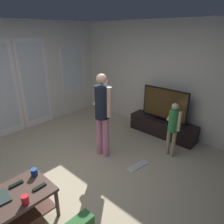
{
  "coord_description": "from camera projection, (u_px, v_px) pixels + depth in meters",
  "views": [
    {
      "loc": [
        -1.49,
        -2.26,
        2.26
      ],
      "look_at": [
        0.75,
        -0.18,
        1.04
      ],
      "focal_mm": 32.56,
      "sensor_mm": 36.0,
      "label": 1
    }
  ],
  "objects": [
    {
      "name": "ground_plane",
      "position": [
        72.0,
        182.0,
        3.29
      ],
      "size": [
        5.46,
        5.02,
        0.02
      ],
      "primitive_type": "cube",
      "color": "#BCAC8E"
    },
    {
      "name": "wall_back_with_doors",
      "position": [
        3.0,
        81.0,
        4.44
      ],
      "size": [
        5.46,
        0.09,
        2.54
      ],
      "color": "silver",
      "rests_on": "ground_plane"
    },
    {
      "name": "wall_right_plain",
      "position": [
        164.0,
        78.0,
        4.66
      ],
      "size": [
        0.06,
        5.02,
        2.51
      ],
      "color": "white",
      "rests_on": "ground_plane"
    },
    {
      "name": "coffee_table",
      "position": [
        16.0,
        202.0,
        2.47
      ],
      "size": [
        0.85,
        0.62,
        0.45
      ],
      "color": "#4D3830",
      "rests_on": "ground_plane"
    },
    {
      "name": "tv_stand",
      "position": [
        162.0,
        127.0,
        4.7
      ],
      "size": [
        0.4,
        1.55,
        0.38
      ],
      "color": "black",
      "rests_on": "ground_plane"
    },
    {
      "name": "flat_screen_tv",
      "position": [
        165.0,
        104.0,
        4.49
      ],
      "size": [
        0.08,
        1.07,
        0.73
      ],
      "color": "black",
      "rests_on": "tv_stand"
    },
    {
      "name": "person_adult",
      "position": [
        102.0,
        109.0,
        3.67
      ],
      "size": [
        0.52,
        0.46,
        1.6
      ],
      "color": "pink",
      "rests_on": "ground_plane"
    },
    {
      "name": "person_child",
      "position": [
        173.0,
        125.0,
        3.76
      ],
      "size": [
        0.44,
        0.29,
        1.08
      ],
      "color": "tan",
      "rests_on": "ground_plane"
    },
    {
      "name": "loose_keyboard",
      "position": [
        138.0,
        166.0,
        3.65
      ],
      "size": [
        0.45,
        0.2,
        0.02
      ],
      "color": "white",
      "rests_on": "ground_plane"
    },
    {
      "name": "cup_near_edge",
      "position": [
        34.0,
        172.0,
        2.72
      ],
      "size": [
        0.09,
        0.09,
        0.1
      ],
      "primitive_type": "cylinder",
      "color": "#244697",
      "rests_on": "coffee_table"
    },
    {
      "name": "cup_by_laptop",
      "position": [
        25.0,
        200.0,
        2.28
      ],
      "size": [
        0.08,
        0.08,
        0.11
      ],
      "primitive_type": "cylinder",
      "color": "red",
      "rests_on": "coffee_table"
    },
    {
      "name": "tv_remote_black",
      "position": [
        39.0,
        187.0,
        2.52
      ],
      "size": [
        0.17,
        0.06,
        0.02
      ],
      "primitive_type": "cube",
      "rotation": [
        0.0,
        0.0,
        0.04
      ],
      "color": "black",
      "rests_on": "coffee_table"
    },
    {
      "name": "dvd_remote_slim",
      "position": [
        16.0,
        184.0,
        2.57
      ],
      "size": [
        0.17,
        0.05,
        0.02
      ],
      "primitive_type": "cube",
      "rotation": [
        0.0,
        0.0,
        -0.0
      ],
      "color": "black",
      "rests_on": "coffee_table"
    }
  ]
}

